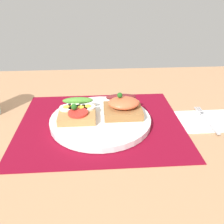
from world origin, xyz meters
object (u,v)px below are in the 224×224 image
object	(u,v)px
sandwich_salmon	(123,106)
sandwich_egg_tomato	(77,111)
plate	(101,120)
napkin	(207,120)
fork	(206,118)

from	to	relation	value
sandwich_salmon	sandwich_egg_tomato	bearing A→B (deg)	-176.69
plate	sandwich_salmon	distance (cm)	6.91
plate	napkin	distance (cm)	28.46
sandwich_egg_tomato	napkin	size ratio (longest dim) A/B	0.67
sandwich_salmon	fork	size ratio (longest dim) A/B	0.69
plate	sandwich_salmon	world-z (taller)	sandwich_salmon
plate	sandwich_salmon	bearing A→B (deg)	15.49
sandwich_salmon	fork	xyz separation A→B (cm)	(22.12, -2.18, -3.33)
plate	sandwich_egg_tomato	size ratio (longest dim) A/B	2.66
plate	napkin	bearing A→B (deg)	-1.44
plate	fork	xyz separation A→B (cm)	(28.12, -0.52, -0.33)
napkin	sandwich_egg_tomato	bearing A→B (deg)	177.18
plate	fork	bearing A→B (deg)	-1.06
fork	sandwich_egg_tomato	bearing A→B (deg)	177.49
plate	fork	world-z (taller)	plate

